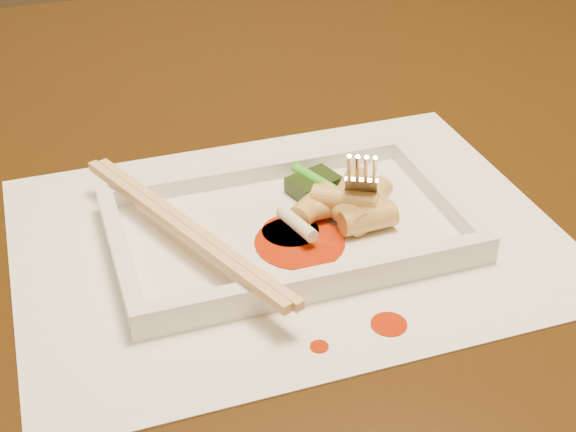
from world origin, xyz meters
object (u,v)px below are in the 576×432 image
object	(u,v)px
chopstick_a	(178,228)
fork	(370,114)
placemat	(288,237)
plate_base	(288,232)
table	(286,231)

from	to	relation	value
chopstick_a	fork	distance (m)	0.16
placemat	chopstick_a	distance (m)	0.09
plate_base	placemat	bearing A→B (deg)	0.00
table	fork	world-z (taller)	fork
plate_base	chopstick_a	xyz separation A→B (m)	(-0.08, -0.00, 0.02)
chopstick_a	fork	xyz separation A→B (m)	(0.15, 0.02, 0.06)
fork	table	bearing A→B (deg)	100.16
placemat	table	bearing A→B (deg)	71.91
plate_base	chopstick_a	world-z (taller)	chopstick_a
table	placemat	distance (m)	0.18
plate_base	fork	size ratio (longest dim) A/B	1.86
fork	placemat	bearing A→B (deg)	-165.58
table	placemat	bearing A→B (deg)	-108.09
table	fork	size ratio (longest dim) A/B	10.00
table	fork	distance (m)	0.23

